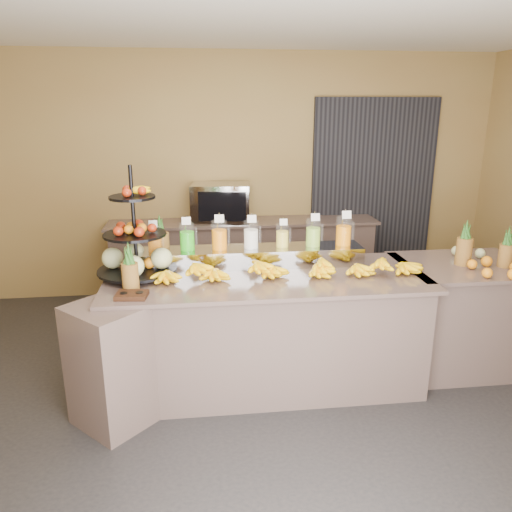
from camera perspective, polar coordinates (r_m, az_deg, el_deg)
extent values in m
plane|color=black|center=(4.05, 1.77, -16.20)|extent=(6.00, 6.00, 0.00)
cube|color=olive|center=(5.94, -1.74, 9.03)|extent=(6.00, 0.02, 2.80)
cube|color=white|center=(3.45, 2.24, 26.89)|extent=(6.00, 5.00, 0.02)
cube|color=black|center=(6.27, 13.16, 7.17)|extent=(1.50, 0.06, 2.20)
cube|color=gray|center=(4.09, 1.20, -8.62)|extent=(2.40, 0.90, 0.90)
cube|color=gray|center=(3.91, 1.24, -2.46)|extent=(2.50, 1.00, 0.03)
cube|color=gray|center=(3.75, -15.96, -11.81)|extent=(0.71, 0.71, 0.90)
cube|color=gray|center=(4.70, 22.12, -6.41)|extent=(1.00, 0.80, 0.90)
cube|color=gray|center=(4.55, 22.76, -1.01)|extent=(1.08, 0.88, 0.03)
cube|color=gray|center=(5.90, -1.43, -0.49)|extent=(3.00, 0.50, 0.90)
cube|color=gray|center=(5.78, -1.46, 3.91)|extent=(3.10, 0.55, 0.03)
cube|color=gray|center=(4.14, -0.56, -0.06)|extent=(1.85, 0.30, 0.15)
cylinder|color=silver|center=(4.08, -11.53, 1.97)|extent=(0.11, 0.11, 0.21)
cylinder|color=orange|center=(4.09, -11.50, 1.52)|extent=(0.11, 0.11, 0.14)
cylinder|color=gray|center=(4.08, -11.76, 2.64)|extent=(0.01, 0.01, 0.25)
cube|color=white|center=(4.00, -11.69, 3.61)|extent=(0.07, 0.02, 0.06)
cylinder|color=silver|center=(4.06, -7.88, 2.21)|extent=(0.12, 0.12, 0.22)
cylinder|color=#20B212|center=(4.07, -7.86, 1.72)|extent=(0.11, 0.11, 0.15)
cylinder|color=gray|center=(4.06, -8.12, 2.93)|extent=(0.01, 0.01, 0.26)
cube|color=white|center=(3.98, -7.97, 3.99)|extent=(0.07, 0.02, 0.06)
cylinder|color=silver|center=(4.07, -4.22, 2.41)|extent=(0.13, 0.13, 0.23)
cylinder|color=orange|center=(4.08, -4.21, 1.90)|extent=(0.12, 0.12, 0.16)
cylinder|color=gray|center=(4.06, -4.47, 3.16)|extent=(0.01, 0.01, 0.28)
cube|color=white|center=(3.97, -4.22, 4.28)|extent=(0.07, 0.02, 0.06)
cylinder|color=silver|center=(4.09, -0.57, 2.47)|extent=(0.12, 0.12, 0.23)
cylinder|color=white|center=(4.10, -0.57, 1.98)|extent=(0.12, 0.12, 0.15)
cylinder|color=gray|center=(4.08, -0.80, 3.20)|extent=(0.01, 0.01, 0.27)
cube|color=white|center=(4.00, -0.49, 4.27)|extent=(0.07, 0.02, 0.06)
cylinder|color=silver|center=(4.13, 3.02, 2.36)|extent=(0.11, 0.11, 0.20)
cylinder|color=gold|center=(4.13, 3.02, 1.95)|extent=(0.10, 0.10, 0.13)
cylinder|color=gray|center=(4.12, 2.83, 2.99)|extent=(0.01, 0.01, 0.23)
cube|color=white|center=(4.05, 3.17, 3.90)|extent=(0.06, 0.02, 0.05)
cylinder|color=silver|center=(4.17, 6.55, 2.66)|extent=(0.12, 0.12, 0.23)
cylinder|color=#86BD37|center=(4.18, 6.53, 2.18)|extent=(0.12, 0.12, 0.15)
cylinder|color=gray|center=(4.17, 6.34, 3.38)|extent=(0.01, 0.01, 0.27)
cube|color=white|center=(4.09, 6.80, 4.43)|extent=(0.07, 0.02, 0.06)
cylinder|color=silver|center=(4.24, 9.98, 2.82)|extent=(0.13, 0.13, 0.24)
cylinder|color=orange|center=(4.25, 9.96, 2.33)|extent=(0.12, 0.12, 0.16)
cylinder|color=gray|center=(4.23, 9.77, 3.56)|extent=(0.01, 0.01, 0.28)
cube|color=white|center=(4.15, 10.32, 4.66)|extent=(0.08, 0.02, 0.07)
ellipsoid|color=yellow|center=(3.84, -10.16, -2.02)|extent=(0.26, 0.19, 0.11)
ellipsoid|color=yellow|center=(3.84, -4.55, -1.83)|extent=(0.26, 0.19, 0.11)
ellipsoid|color=yellow|center=(3.87, 1.02, -1.62)|extent=(0.26, 0.19, 0.11)
ellipsoid|color=yellow|center=(3.93, 6.45, -1.40)|extent=(0.26, 0.19, 0.11)
ellipsoid|color=yellow|center=(4.03, 11.66, -1.18)|extent=(0.26, 0.19, 0.11)
ellipsoid|color=yellow|center=(4.17, 16.57, -0.97)|extent=(0.26, 0.19, 0.11)
ellipsoid|color=yellow|center=(3.81, -7.40, -0.85)|extent=(0.21, 0.17, 0.10)
ellipsoid|color=yellow|center=(3.84, 0.10, -0.59)|extent=(0.21, 0.17, 0.10)
ellipsoid|color=yellow|center=(3.92, 7.38, -0.33)|extent=(0.21, 0.17, 0.10)
ellipsoid|color=yellow|center=(4.07, 14.23, -0.07)|extent=(0.21, 0.17, 0.10)
cylinder|color=black|center=(3.90, -13.78, 3.79)|extent=(0.03, 0.03, 0.86)
cylinder|color=black|center=(4.00, -13.40, -1.55)|extent=(0.64, 0.64, 0.02)
cylinder|color=black|center=(3.92, -13.68, 2.43)|extent=(0.50, 0.50, 0.02)
cylinder|color=black|center=(3.86, -13.98, 6.55)|extent=(0.36, 0.36, 0.02)
sphere|color=beige|center=(3.95, -10.74, -0.21)|extent=(0.16, 0.16, 0.16)
sphere|color=maroon|center=(3.89, -11.78, 3.19)|extent=(0.08, 0.08, 0.08)
sphere|color=orange|center=(4.00, -14.81, -0.87)|extent=(0.09, 0.09, 0.09)
cube|color=black|center=(3.57, -14.02, -4.36)|extent=(0.23, 0.18, 0.03)
cylinder|color=brown|center=(3.68, -14.17, -2.34)|extent=(0.12, 0.12, 0.20)
cone|color=#1A4517|center=(3.62, -14.37, 0.38)|extent=(0.06, 0.06, 0.16)
cylinder|color=brown|center=(4.23, -10.81, 0.83)|extent=(0.14, 0.14, 0.27)
cone|color=#1A4517|center=(4.17, -10.97, 3.66)|extent=(0.07, 0.07, 0.16)
cylinder|color=brown|center=(4.49, 22.65, 0.49)|extent=(0.12, 0.12, 0.23)
cylinder|color=brown|center=(4.58, 26.63, 0.05)|extent=(0.11, 0.11, 0.19)
ellipsoid|color=orange|center=(4.39, 25.66, -1.22)|extent=(0.34, 0.23, 0.09)
cube|color=gray|center=(5.71, -4.03, 6.11)|extent=(0.70, 0.53, 0.43)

